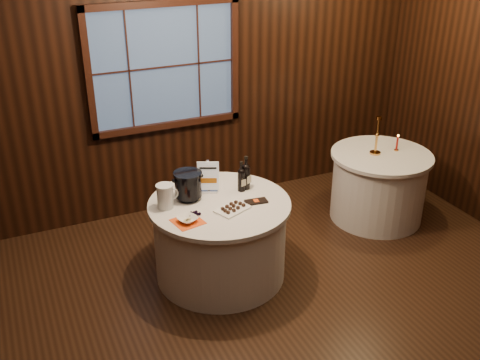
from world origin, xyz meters
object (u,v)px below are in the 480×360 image
port_bottle_right (246,175)px  red_candle (397,144)px  port_bottle_left (241,178)px  cracker_bowl (188,219)px  side_table (378,186)px  sign_stand (209,181)px  glass_pitcher (165,196)px  brass_candlestick (376,141)px  main_table (220,239)px  grape_bunch (194,214)px  chocolate_plate (232,208)px  ice_bucket (188,185)px  chocolate_box (256,201)px

port_bottle_right → red_candle: (1.86, 0.16, -0.07)m
port_bottle_left → cracker_bowl: size_ratio=1.82×
side_table → sign_stand: 2.07m
glass_pitcher → brass_candlestick: size_ratio=0.52×
main_table → grape_bunch: bearing=-154.7°
main_table → glass_pitcher: (-0.46, 0.11, 0.49)m
chocolate_plate → glass_pitcher: size_ratio=1.58×
cracker_bowl → ice_bucket: bearing=69.4°
main_table → cracker_bowl: bearing=-150.6°
glass_pitcher → cracker_bowl: 0.34m
ice_bucket → chocolate_plate: bearing=-51.9°
chocolate_box → glass_pitcher: bearing=169.3°
sign_stand → cracker_bowl: 0.58m
side_table → sign_stand: bearing=-178.0°
port_bottle_left → brass_candlestick: size_ratio=0.70×
glass_pitcher → brass_candlestick: brass_candlestick is taller
glass_pitcher → red_candle: size_ratio=1.18×
cracker_bowl → red_candle: size_ratio=0.87×
main_table → port_bottle_right: (0.33, 0.15, 0.52)m
port_bottle_left → chocolate_box: (0.03, -0.26, -0.12)m
brass_candlestick → red_candle: (0.26, -0.02, -0.08)m
port_bottle_left → port_bottle_right: size_ratio=0.90×
side_table → glass_pitcher: 2.52m
port_bottle_left → brass_candlestick: bearing=-6.6°
ice_bucket → side_table: bearing=3.2°
side_table → ice_bucket: 2.29m
side_table → port_bottle_left: 1.81m
main_table → chocolate_box: bearing=-24.2°
red_candle → chocolate_plate: bearing=-167.3°
sign_stand → chocolate_plate: bearing=-57.7°
glass_pitcher → cracker_bowl: glass_pitcher is taller
port_bottle_right → main_table: bearing=-179.9°
port_bottle_left → chocolate_plate: (-0.22, -0.31, -0.11)m
chocolate_box → main_table: bearing=162.7°
grape_bunch → brass_candlestick: 2.28m
grape_bunch → chocolate_plate: bearing=-6.7°
port_bottle_right → chocolate_box: size_ratio=1.64×
sign_stand → cracker_bowl: (-0.36, -0.44, -0.08)m
port_bottle_right → ice_bucket: (-0.56, 0.02, -0.00)m
grape_bunch → brass_candlestick: size_ratio=0.43×
chocolate_plate → red_candle: red_candle is taller
brass_candlestick → grape_bunch: bearing=-168.1°
chocolate_box → red_candle: size_ratio=1.08×
glass_pitcher → red_candle: (2.66, 0.20, -0.04)m
side_table → port_bottle_right: port_bottle_right is taller
ice_bucket → red_candle: (2.42, 0.13, -0.06)m
ice_bucket → chocolate_box: size_ratio=1.31×
chocolate_box → brass_candlestick: (1.63, 0.47, 0.14)m
ice_bucket → brass_candlestick: bearing=4.1°
chocolate_box → glass_pitcher: glass_pitcher is taller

